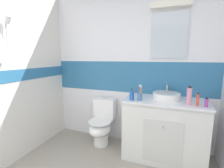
# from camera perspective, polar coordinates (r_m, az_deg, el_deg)

# --- Properties ---
(wall_back_tiled) EXTENTS (3.20, 0.20, 2.50)m
(wall_back_tiled) POSITION_cam_1_polar(r_m,az_deg,el_deg) (2.62, 6.45, 6.01)
(wall_back_tiled) COLOR white
(wall_back_tiled) RESTS_ON ground_plane
(vanity_cabinet) EXTENTS (1.08, 0.57, 0.85)m
(vanity_cabinet) POSITION_cam_1_polar(r_m,az_deg,el_deg) (2.43, 17.89, -15.03)
(vanity_cabinet) COLOR silver
(vanity_cabinet) RESTS_ON ground_plane
(sink_basin) EXTENTS (0.36, 0.41, 0.18)m
(sink_basin) POSITION_cam_1_polar(r_m,az_deg,el_deg) (2.31, 18.87, -3.96)
(sink_basin) COLOR white
(sink_basin) RESTS_ON vanity_cabinet
(toilet) EXTENTS (0.37, 0.50, 0.75)m
(toilet) POSITION_cam_1_polar(r_m,az_deg,el_deg) (2.68, -3.73, -13.91)
(toilet) COLOR white
(toilet) RESTS_ON ground_plane
(toothbrush_cup) EXTENTS (0.07, 0.07, 0.21)m
(toothbrush_cup) POSITION_cam_1_polar(r_m,az_deg,el_deg) (2.15, 9.94, -4.26)
(toothbrush_cup) COLOR #4C7299
(toothbrush_cup) RESTS_ON vanity_cabinet
(soap_dispenser) EXTENTS (0.06, 0.06, 0.17)m
(soap_dispenser) POSITION_cam_1_polar(r_m,az_deg,el_deg) (2.16, 7.10, -4.04)
(soap_dispenser) COLOR #2659B2
(soap_dispenser) RESTS_ON vanity_cabinet
(shampoo_bottle_tall) EXTENTS (0.06, 0.06, 0.23)m
(shampoo_bottle_tall) POSITION_cam_1_polar(r_m,az_deg,el_deg) (2.12, 25.91, -3.94)
(shampoo_bottle_tall) COLOR pink
(shampoo_bottle_tall) RESTS_ON vanity_cabinet
(perfume_flask_small) EXTENTS (0.04, 0.03, 0.11)m
(perfume_flask_small) POSITION_cam_1_polar(r_m,az_deg,el_deg) (2.15, 30.73, -5.70)
(perfume_flask_small) COLOR #993F99
(perfume_flask_small) RESTS_ON vanity_cabinet
(toothpaste_tube_upright) EXTENTS (0.03, 0.03, 0.16)m
(toothpaste_tube_upright) POSITION_cam_1_polar(r_m,az_deg,el_deg) (2.13, 28.33, -4.98)
(toothpaste_tube_upright) COLOR #D84C33
(toothpaste_tube_upright) RESTS_ON vanity_cabinet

